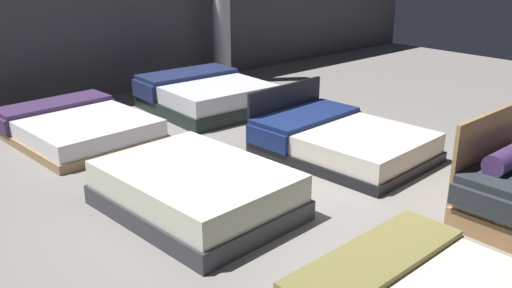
{
  "coord_description": "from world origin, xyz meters",
  "views": [
    {
      "loc": [
        -4.06,
        -3.92,
        2.55
      ],
      "look_at": [
        -0.26,
        0.37,
        0.48
      ],
      "focal_mm": 38.44,
      "sensor_mm": 36.0,
      "label": 1
    }
  ],
  "objects_px": {
    "bed_3": "(339,140)",
    "bed_2": "(196,190)",
    "bed_4": "(78,127)",
    "bed_5": "(205,95)"
  },
  "relations": [
    {
      "from": "bed_2",
      "to": "bed_5",
      "type": "distance_m",
      "value": 3.7
    },
    {
      "from": "bed_4",
      "to": "bed_5",
      "type": "relative_size",
      "value": 1.08
    },
    {
      "from": "bed_2",
      "to": "bed_3",
      "type": "bearing_deg",
      "value": -1.36
    },
    {
      "from": "bed_4",
      "to": "bed_3",
      "type": "bearing_deg",
      "value": -54.66
    },
    {
      "from": "bed_3",
      "to": "bed_5",
      "type": "relative_size",
      "value": 1.08
    },
    {
      "from": "bed_3",
      "to": "bed_2",
      "type": "bearing_deg",
      "value": 178.78
    },
    {
      "from": "bed_3",
      "to": "bed_4",
      "type": "bearing_deg",
      "value": 125.14
    },
    {
      "from": "bed_2",
      "to": "bed_3",
      "type": "xyz_separation_m",
      "value": [
        2.32,
        0.08,
        -0.03
      ]
    },
    {
      "from": "bed_2",
      "to": "bed_5",
      "type": "relative_size",
      "value": 1.02
    },
    {
      "from": "bed_3",
      "to": "bed_4",
      "type": "height_order",
      "value": "bed_3"
    }
  ]
}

